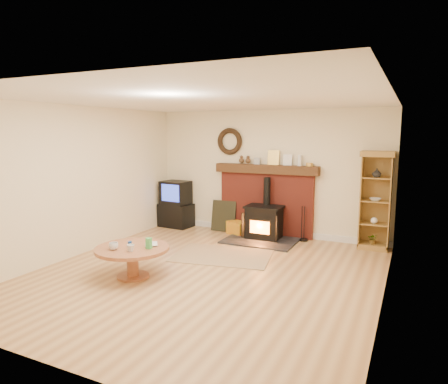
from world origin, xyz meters
The scene contains 11 objects.
ground centered at (0.00, 0.00, 0.00)m, with size 5.50×5.50×0.00m, color #A67445.
room_shell centered at (-0.02, 0.09, 1.72)m, with size 5.02×5.52×2.61m.
chimney_breast centered at (0.00, 2.67, 0.80)m, with size 2.20×0.22×1.78m.
wood_stove centered at (0.10, 2.27, 0.33)m, with size 1.40×1.00×1.24m.
area_rug centered at (-0.17, 0.93, 0.01)m, with size 1.66×1.14×0.01m, color brown.
tv_unit centered at (-2.10, 2.47, 0.50)m, with size 0.75×0.56×1.05m.
curio_cabinet centered at (2.16, 2.55, 0.91)m, with size 0.58×0.42×1.81m.
firelog_box centered at (-0.52, 2.40, 0.14)m, with size 0.44×0.27×0.27m, color yellow.
leaning_painting centered at (-0.92, 2.55, 0.34)m, with size 0.56×0.03×0.67m, color black.
fire_tools centered at (0.86, 2.50, 0.11)m, with size 0.16×0.16×0.70m.
coffee_table centered at (-0.93, -0.58, 0.38)m, with size 1.09×1.09×0.62m.
Camera 1 is at (2.76, -5.14, 2.14)m, focal length 32.00 mm.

